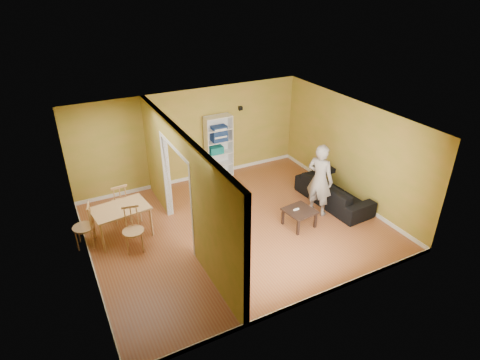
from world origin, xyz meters
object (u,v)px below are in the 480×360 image
chair_left (83,226)px  chair_far (119,202)px  bookshelf (218,147)px  chair_near (133,230)px  person (320,174)px  coffee_table (300,212)px  dining_table (120,211)px  sofa (334,189)px

chair_left → chair_far: size_ratio=0.98×
bookshelf → chair_near: (-3.05, -2.36, -0.42)m
chair_left → person: bearing=90.0°
chair_far → chair_left: bearing=29.5°
person → bookshelf: person is taller
coffee_table → chair_near: chair_near is taller
dining_table → sofa: bearing=-11.2°
sofa → coffee_table: (-1.37, -0.46, -0.05)m
chair_near → chair_far: (-0.01, 1.25, 0.02)m
coffee_table → chair_far: bearing=149.8°
coffee_table → dining_table: 4.04m
person → chair_near: person is taller
bookshelf → chair_far: bookshelf is taller
dining_table → chair_far: bearing=81.5°
dining_table → chair_left: (-0.80, 0.02, -0.16)m
person → bookshelf: bearing=-0.6°
bookshelf → dining_table: 3.62m
bookshelf → chair_near: 3.88m
coffee_table → bookshelf: bearing=100.4°
person → chair_far: size_ratio=2.07×
person → dining_table: 4.66m
bookshelf → chair_left: bookshelf is taller
dining_table → chair_near: (0.11, -0.61, -0.17)m
coffee_table → dining_table: size_ratio=0.54×
chair_far → chair_near: bearing=84.9°
person → chair_left: 5.46m
coffee_table → chair_left: chair_left is taller
person → coffee_table: (-0.74, -0.29, -0.70)m
person → dining_table: person is taller
sofa → coffee_table: sofa is taller
dining_table → chair_far: size_ratio=1.15×
sofa → dining_table: size_ratio=1.82×
dining_table → chair_left: size_ratio=1.18×
person → coffee_table: 1.06m
person → chair_near: (-4.38, 0.58, -0.57)m
sofa → dining_table: bearing=75.4°
coffee_table → chair_left: 4.80m
dining_table → person: bearing=-14.8°
bookshelf → chair_left: size_ratio=1.81×
sofa → chair_left: 6.02m
bookshelf → chair_far: size_ratio=1.78×
coffee_table → chair_far: (-3.66, 2.13, 0.15)m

